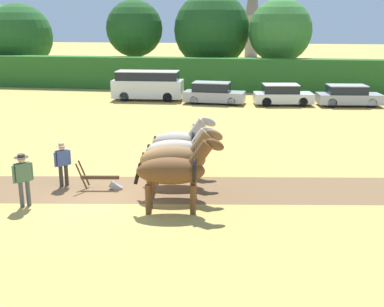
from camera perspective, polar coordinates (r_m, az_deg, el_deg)
ground_plane at (r=16.84m, az=-10.16°, el=-5.27°), size 240.00×240.00×0.00m
plowed_furrow_strip at (r=18.15m, az=-15.46°, el=-4.06°), size 27.99×6.73×0.01m
hedgerow at (r=42.64m, az=1.59°, el=9.39°), size 75.16×1.81×2.81m
tree_left at (r=52.58m, az=-19.73°, el=12.91°), size 6.48×6.48×7.62m
tree_center_left at (r=48.46m, az=-6.84°, el=14.48°), size 5.45×5.45×7.91m
tree_center at (r=47.54m, az=2.35°, el=14.41°), size 7.22×7.22×8.66m
tree_center_right at (r=45.55m, az=10.41°, el=14.09°), size 5.74×5.74×7.90m
church_spire at (r=83.59m, az=7.16°, el=16.72°), size 2.33×2.33×15.16m
draft_horse_lead_left at (r=15.09m, az=-2.08°, el=-2.04°), size 2.90×1.19×2.47m
draft_horse_lead_right at (r=16.39m, az=-1.87°, el=-0.66°), size 2.96×1.31×2.46m
draft_horse_trail_left at (r=17.72m, az=-1.69°, el=0.28°), size 2.81×1.19×2.26m
draft_horse_trail_right at (r=19.02m, az=-1.49°, el=1.36°), size 2.66×1.16×2.36m
plow at (r=17.66m, az=-10.43°, el=-3.20°), size 1.65×0.55×1.13m
farmer_at_plow at (r=18.15m, az=-15.08°, el=-0.89°), size 0.46×0.50×1.64m
farmer_beside_team at (r=20.41m, az=0.37°, el=1.63°), size 0.43×0.66×1.73m
farmer_onlooker_left at (r=16.49m, az=-19.39°, el=-2.51°), size 0.48×0.55×1.78m
parked_van at (r=37.37m, az=-5.26°, el=8.08°), size 5.43×2.19×2.23m
parked_car_left at (r=35.64m, az=2.56°, el=7.13°), size 4.54×2.00×1.58m
parked_car_center_left at (r=35.62m, az=10.65°, el=6.84°), size 4.38×2.38×1.51m
parked_car_center at (r=36.37m, az=18.03°, el=6.52°), size 4.64×2.35×1.50m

